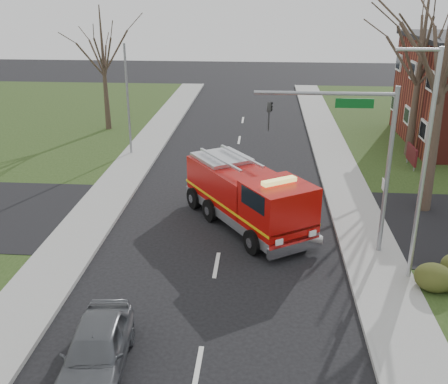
{
  "coord_description": "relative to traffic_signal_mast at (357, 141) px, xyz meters",
  "views": [
    {
      "loc": [
        1.67,
        -17.92,
        10.14
      ],
      "look_at": [
        0.08,
        2.76,
        2.0
      ],
      "focal_mm": 42.0,
      "sensor_mm": 36.0,
      "label": 1
    }
  ],
  "objects": [
    {
      "name": "bare_tree_left",
      "position": [
        -15.21,
        18.5,
        0.86
      ],
      "size": [
        4.5,
        4.5,
        9.0
      ],
      "color": "#32261E",
      "rests_on": "ground"
    },
    {
      "name": "traffic_signal_mast",
      "position": [
        0.0,
        0.0,
        0.0
      ],
      "size": [
        5.29,
        0.18,
        6.8
      ],
      "color": "gray",
      "rests_on": "ground"
    },
    {
      "name": "health_center_sign",
      "position": [
        5.29,
        11.0,
        -3.83
      ],
      "size": [
        0.12,
        2.0,
        1.4
      ],
      "color": "#4D1116",
      "rests_on": "ground"
    },
    {
      "name": "ground",
      "position": [
        -5.21,
        -1.5,
        -4.71
      ],
      "size": [
        120.0,
        120.0,
        0.0
      ],
      "primitive_type": "plane",
      "color": "black",
      "rests_on": "ground"
    },
    {
      "name": "streetlight_pole",
      "position": [
        1.93,
        -2.0,
        -0.16
      ],
      "size": [
        1.48,
        0.16,
        8.4
      ],
      "color": "#B7BABF",
      "rests_on": "ground"
    },
    {
      "name": "sidewalk_right",
      "position": [
        0.99,
        -1.5,
        -4.63
      ],
      "size": [
        2.4,
        80.0,
        0.15
      ],
      "primitive_type": "cube",
      "color": "gray",
      "rests_on": "ground"
    },
    {
      "name": "bare_tree_near",
      "position": [
        4.29,
        4.5,
        2.71
      ],
      "size": [
        6.0,
        6.0,
        12.0
      ],
      "color": "#32261E",
      "rests_on": "ground"
    },
    {
      "name": "utility_pole_far",
      "position": [
        -12.01,
        12.5,
        -1.21
      ],
      "size": [
        0.14,
        0.14,
        7.0
      ],
      "primitive_type": "cylinder",
      "color": "gray",
      "rests_on": "ground"
    },
    {
      "name": "fire_engine",
      "position": [
        -4.12,
        2.27,
        -3.36
      ],
      "size": [
        6.17,
        7.56,
        2.98
      ],
      "rotation": [
        0.0,
        0.0,
        0.58
      ],
      "color": "#A80B07",
      "rests_on": "ground"
    },
    {
      "name": "bare_tree_far",
      "position": [
        5.79,
        13.5,
        1.78
      ],
      "size": [
        5.25,
        5.25,
        10.5
      ],
      "color": "#32261E",
      "rests_on": "ground"
    },
    {
      "name": "sidewalk_left",
      "position": [
        -11.41,
        -1.5,
        -4.63
      ],
      "size": [
        2.4,
        80.0,
        0.15
      ],
      "primitive_type": "cube",
      "color": "gray",
      "rests_on": "ground"
    },
    {
      "name": "parked_car_maroon",
      "position": [
        -8.01,
        -7.76,
        -3.99
      ],
      "size": [
        2.06,
        4.36,
        1.44
      ],
      "primitive_type": "imported",
      "rotation": [
        0.0,
        0.0,
        0.09
      ],
      "color": "#56595D",
      "rests_on": "ground"
    }
  ]
}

